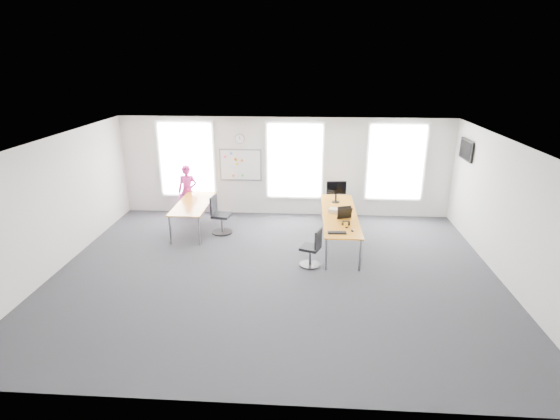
# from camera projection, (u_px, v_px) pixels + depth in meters

# --- Properties ---
(floor) EXTENTS (10.00, 10.00, 0.00)m
(floor) POSITION_uv_depth(u_px,v_px,m) (275.00, 273.00, 9.96)
(floor) COLOR #28282D
(floor) RESTS_ON ground
(ceiling) EXTENTS (10.00, 10.00, 0.00)m
(ceiling) POSITION_uv_depth(u_px,v_px,m) (274.00, 142.00, 8.97)
(ceiling) COLOR white
(ceiling) RESTS_ON ground
(wall_back) EXTENTS (10.00, 0.00, 10.00)m
(wall_back) POSITION_uv_depth(u_px,v_px,m) (285.00, 167.00, 13.23)
(wall_back) COLOR silver
(wall_back) RESTS_ON ground
(wall_front) EXTENTS (10.00, 0.00, 10.00)m
(wall_front) POSITION_uv_depth(u_px,v_px,m) (251.00, 313.00, 5.70)
(wall_front) COLOR silver
(wall_front) RESTS_ON ground
(wall_left) EXTENTS (0.00, 10.00, 10.00)m
(wall_left) POSITION_uv_depth(u_px,v_px,m) (53.00, 206.00, 9.77)
(wall_left) COLOR silver
(wall_left) RESTS_ON ground
(wall_right) EXTENTS (0.00, 10.00, 10.00)m
(wall_right) POSITION_uv_depth(u_px,v_px,m) (512.00, 216.00, 9.16)
(wall_right) COLOR silver
(wall_right) RESTS_ON ground
(window_left) EXTENTS (1.60, 0.06, 2.20)m
(window_left) POSITION_uv_depth(u_px,v_px,m) (187.00, 159.00, 13.32)
(window_left) COLOR white
(window_left) RESTS_ON wall_back
(window_mid) EXTENTS (1.60, 0.06, 2.20)m
(window_mid) POSITION_uv_depth(u_px,v_px,m) (295.00, 161.00, 13.12)
(window_mid) COLOR white
(window_mid) RESTS_ON wall_back
(window_right) EXTENTS (1.60, 0.06, 2.20)m
(window_right) POSITION_uv_depth(u_px,v_px,m) (396.00, 162.00, 12.93)
(window_right) COLOR white
(window_right) RESTS_ON wall_back
(desk_right) EXTENTS (0.89, 3.34, 0.81)m
(desk_right) POSITION_uv_depth(u_px,v_px,m) (339.00, 216.00, 11.34)
(desk_right) COLOR #C08121
(desk_right) RESTS_ON ground
(desk_left) EXTENTS (0.88, 2.21, 0.81)m
(desk_left) POSITION_uv_depth(u_px,v_px,m) (194.00, 205.00, 12.22)
(desk_left) COLOR #C08121
(desk_left) RESTS_ON ground
(chair_right) EXTENTS (0.54, 0.54, 0.93)m
(chair_right) POSITION_uv_depth(u_px,v_px,m) (312.00, 250.00, 10.17)
(chair_right) COLOR black
(chair_right) RESTS_ON ground
(chair_left) EXTENTS (0.57, 0.57, 1.07)m
(chair_left) POSITION_uv_depth(u_px,v_px,m) (219.00, 217.00, 12.10)
(chair_left) COLOR black
(chair_left) RESTS_ON ground
(person) EXTENTS (0.59, 0.40, 1.61)m
(person) POSITION_uv_depth(u_px,v_px,m) (188.00, 191.00, 13.24)
(person) COLOR #C52786
(person) RESTS_ON ground
(whiteboard) EXTENTS (1.20, 0.03, 0.90)m
(whiteboard) POSITION_uv_depth(u_px,v_px,m) (240.00, 165.00, 13.27)
(whiteboard) COLOR white
(whiteboard) RESTS_ON wall_back
(wall_clock) EXTENTS (0.30, 0.04, 0.30)m
(wall_clock) POSITION_uv_depth(u_px,v_px,m) (240.00, 139.00, 13.00)
(wall_clock) COLOR gray
(wall_clock) RESTS_ON wall_back
(tv) EXTENTS (0.06, 0.90, 0.55)m
(tv) POSITION_uv_depth(u_px,v_px,m) (467.00, 150.00, 11.72)
(tv) COLOR black
(tv) RESTS_ON wall_right
(keyboard) EXTENTS (0.44, 0.18, 0.02)m
(keyboard) POSITION_uv_depth(u_px,v_px,m) (337.00, 233.00, 10.07)
(keyboard) COLOR black
(keyboard) RESTS_ON desk_right
(mouse) EXTENTS (0.09, 0.13, 0.05)m
(mouse) POSITION_uv_depth(u_px,v_px,m) (352.00, 231.00, 10.16)
(mouse) COLOR black
(mouse) RESTS_ON desk_right
(lens_cap) EXTENTS (0.08, 0.08, 0.01)m
(lens_cap) POSITION_uv_depth(u_px,v_px,m) (347.00, 228.00, 10.39)
(lens_cap) COLOR black
(lens_cap) RESTS_ON desk_right
(headphones) EXTENTS (0.20, 0.11, 0.12)m
(headphones) POSITION_uv_depth(u_px,v_px,m) (345.00, 223.00, 10.52)
(headphones) COLOR black
(headphones) RESTS_ON desk_right
(laptop_sleeve) EXTENTS (0.38, 0.31, 0.30)m
(laptop_sleeve) POSITION_uv_depth(u_px,v_px,m) (345.00, 213.00, 10.94)
(laptop_sleeve) COLOR black
(laptop_sleeve) RESTS_ON desk_right
(paper_stack) EXTENTS (0.36, 0.31, 0.10)m
(paper_stack) POSITION_uv_depth(u_px,v_px,m) (335.00, 210.00, 11.40)
(paper_stack) COLOR beige
(paper_stack) RESTS_ON desk_right
(monitor) EXTENTS (0.55, 0.23, 0.61)m
(monitor) POSITION_uv_depth(u_px,v_px,m) (336.00, 190.00, 12.08)
(monitor) COLOR black
(monitor) RESTS_ON desk_right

